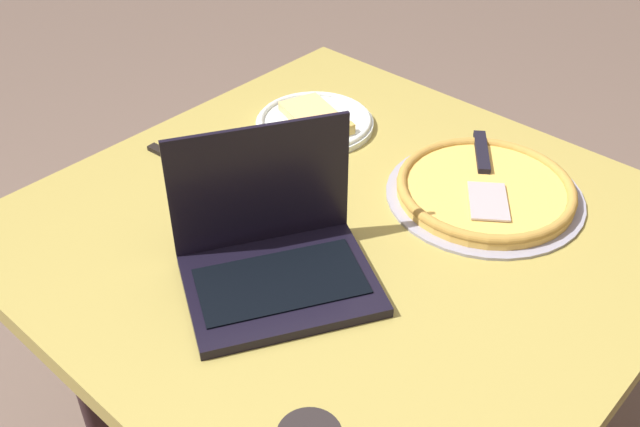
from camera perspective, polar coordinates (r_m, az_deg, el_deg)
The scene contains 5 objects.
dining_table at distance 1.40m, azimuth 1.93°, elevation -3.37°, with size 1.08×1.07×0.77m.
laptop at distance 1.21m, azimuth -3.60°, elevation -2.88°, with size 0.36×0.38×0.24m.
pizza_plate at distance 1.63m, azimuth -0.38°, elevation 7.12°, with size 0.26×0.26×0.04m.
pizza_tray at distance 1.44m, azimuth 12.66°, elevation 1.84°, with size 0.38×0.38×0.04m.
table_knife at distance 1.54m, azimuth -10.78°, elevation 3.99°, with size 0.23×0.03×0.01m.
Camera 1 is at (-0.68, 0.81, 1.61)m, focal length 41.38 mm.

